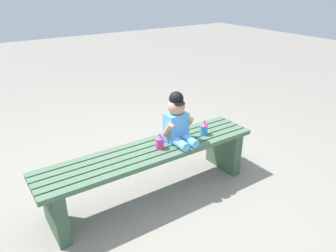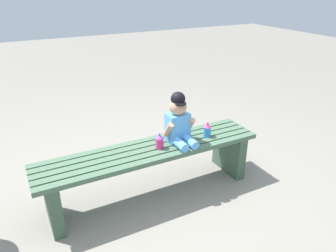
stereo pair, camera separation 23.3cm
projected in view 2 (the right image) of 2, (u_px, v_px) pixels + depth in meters
ground_plane at (152, 193)px, 2.61m from camera, size 16.00×16.00×0.00m
park_bench at (151, 163)px, 2.49m from camera, size 1.75×0.37×0.41m
child_figure at (179, 121)px, 2.47m from camera, size 0.23×0.27×0.40m
sippy_cup_left at (160, 141)px, 2.42m from camera, size 0.06×0.06×0.12m
sippy_cup_right at (207, 130)px, 2.60m from camera, size 0.06×0.06×0.12m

